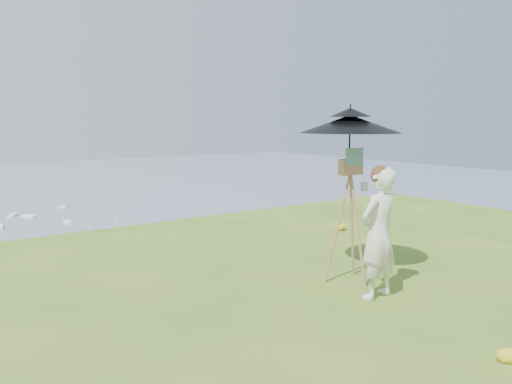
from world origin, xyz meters
TOP-DOWN VIEW (x-y plane):
  - ground at (0.00, 0.00)m, footprint 14.00×14.00m
  - wildflowers at (0.00, 0.25)m, footprint 10.00×10.50m
  - painter at (0.25, 1.59)m, footprint 0.58×0.41m
  - field_easel at (0.39, 2.18)m, footprint 0.66×0.66m
  - sun_umbrella at (0.39, 2.21)m, footprint 1.32×1.32m
  - painter_cap at (0.25, 1.59)m, footprint 0.23×0.26m

SIDE VIEW (x-z plane):
  - ground at x=0.00m, z-range 0.00..0.00m
  - wildflowers at x=0.00m, z-range 0.00..0.12m
  - painter at x=0.25m, z-range 0.00..1.50m
  - field_easel at x=0.39m, z-range 0.00..1.68m
  - painter_cap at x=0.25m, z-range 1.41..1.51m
  - sun_umbrella at x=0.39m, z-range 1.38..2.20m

